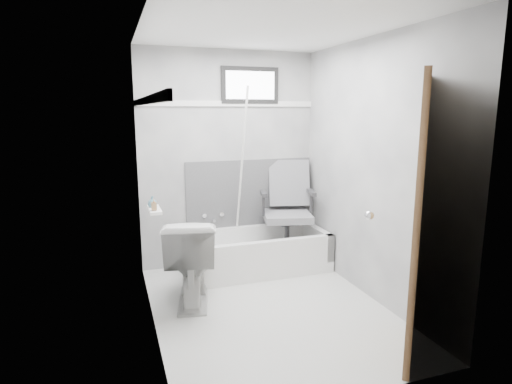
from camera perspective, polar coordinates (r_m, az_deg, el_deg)
name	(u,v)px	position (r m, az deg, el deg)	size (l,w,h in m)	color
floor	(269,308)	(3.98, 1.69, -15.20)	(2.60, 2.60, 0.00)	white
ceiling	(270,27)	(3.64, 1.92, 21.16)	(2.60, 2.60, 0.00)	silver
wall_back	(229,160)	(4.85, -3.66, 4.33)	(2.00, 0.02, 2.40)	slate
wall_front	(351,209)	(2.47, 12.54, -2.27)	(2.00, 0.02, 2.40)	slate
wall_left	(148,183)	(3.40, -14.17, 1.23)	(0.02, 2.60, 2.40)	slate
wall_right	(371,171)	(4.08, 15.07, 2.74)	(0.02, 2.60, 2.40)	slate
bathtub	(259,251)	(4.78, 0.35, -7.91)	(1.50, 0.70, 0.42)	white
office_chair	(287,209)	(4.83, 4.20, -2.31)	(0.61, 0.61, 1.07)	slate
toilet	(191,260)	(4.01, -8.63, -8.94)	(0.46, 0.81, 0.80)	silver
door	(480,227)	(3.14, 27.68, -4.21)	(0.78, 0.78, 2.00)	brown
window	(250,85)	(4.88, -0.81, 14.04)	(0.66, 0.04, 0.40)	black
backerboard	(250,193)	(4.97, -0.79, -0.16)	(1.50, 0.02, 0.78)	#4C4C4F
trim_back	(228,104)	(4.80, -3.71, 11.68)	(2.00, 0.02, 0.06)	white
trim_left	(146,101)	(3.36, -14.44, 11.73)	(0.02, 2.60, 0.06)	white
pole	(241,175)	(4.66, -2.02, 2.22)	(0.02, 0.02, 1.95)	white
shelf	(154,210)	(3.81, -13.38, -2.31)	(0.10, 0.32, 0.03)	white
soap_bottle_a	(154,204)	(3.72, -13.45, -1.61)	(0.04, 0.04, 0.10)	#9D774E
soap_bottle_b	(152,202)	(3.86, -13.66, -1.27)	(0.08, 0.08, 0.10)	teal
faucet	(213,218)	(4.89, -5.74, -3.40)	(0.26, 0.10, 0.16)	silver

